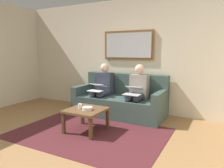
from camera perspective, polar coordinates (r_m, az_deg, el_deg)
ground_plane at (r=3.24m, az=-14.89°, el=-18.28°), size 6.00×5.20×0.10m
wall_rear at (r=5.11m, az=4.75°, el=7.47°), size 6.00×0.12×2.60m
area_rug at (r=3.83m, az=-6.09°, el=-12.84°), size 2.60×1.80×0.01m
couch at (r=4.79m, az=2.33°, el=-4.51°), size 1.98×0.90×0.90m
framed_mirror at (r=5.02m, az=4.36°, el=10.30°), size 1.22×0.05×0.67m
coffee_table at (r=3.81m, az=-6.96°, el=-7.49°), size 0.64×0.64×0.41m
cup at (r=3.81m, az=-8.58°, el=-5.92°), size 0.07×0.07×0.09m
bowl at (r=3.74m, az=-6.64°, el=-6.49°), size 0.18×0.18×0.05m
person_left at (r=4.51m, az=6.87°, el=-1.56°), size 0.38×0.58×1.14m
laptop_silver at (r=4.29m, az=5.75°, el=-1.81°), size 0.34×0.37×0.16m
person_right at (r=4.87m, az=-2.52°, el=-0.74°), size 0.38×0.58×1.14m
laptop_white at (r=4.67m, az=-4.01°, el=-0.97°), size 0.32×0.35×0.15m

